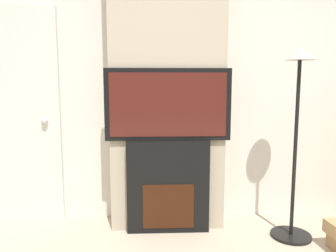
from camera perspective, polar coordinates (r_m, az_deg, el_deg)
wall_back at (r=3.13m, az=-0.27°, el=8.39°), size 6.00×0.06×2.70m
chimney_breast at (r=2.94m, az=-0.13°, el=8.45°), size 1.00×0.32×2.70m
fireplace at (r=2.92m, az=0.00°, el=-10.41°), size 0.71×0.15×0.81m
television at (r=2.78m, az=0.00°, el=3.74°), size 1.07×0.07×0.61m
floor_lamp at (r=2.86m, az=21.49°, el=0.70°), size 0.33×0.33×1.58m
entry_door at (r=3.35m, az=-25.54°, el=1.51°), size 0.89×0.09×1.99m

